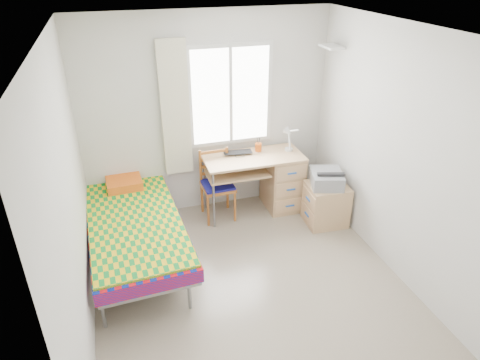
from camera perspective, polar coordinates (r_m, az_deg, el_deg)
name	(u,v)px	position (r m, az deg, el deg)	size (l,w,h in m)	color
floor	(250,283)	(4.74, 1.30, -13.61)	(3.50, 3.50, 0.00)	#BCAD93
ceiling	(253,31)	(3.59, 1.76, 19.20)	(3.50, 3.50, 0.00)	white
wall_back	(208,116)	(5.55, -4.33, 8.45)	(3.20, 3.20, 0.00)	silver
wall_left	(70,203)	(3.86, -21.69, -2.82)	(3.50, 3.50, 0.00)	silver
wall_right	(398,155)	(4.72, 20.28, 3.10)	(3.50, 3.50, 0.00)	silver
window	(230,96)	(5.52, -1.28, 11.15)	(1.10, 0.04, 1.30)	white
curtain	(175,110)	(5.36, -8.63, 9.21)	(0.35, 0.05, 1.70)	beige
floating_shelf	(332,47)	(5.53, 12.14, 17.00)	(0.20, 0.32, 0.03)	white
bed	(134,222)	(5.02, -13.90, -5.44)	(1.09, 2.20, 0.93)	gray
desk	(277,178)	(5.84, 5.02, 0.24)	(1.31, 0.61, 0.81)	tan
chair	(217,180)	(5.60, -3.06, -0.06)	(0.41, 0.41, 0.93)	#A96820
cabinet	(326,204)	(5.65, 11.36, -3.20)	(0.54, 0.48, 0.55)	tan
printer	(326,178)	(5.49, 11.45, 0.24)	(0.49, 0.53, 0.19)	#919398
laptop	(239,154)	(5.59, -0.19, 3.42)	(0.38, 0.24, 0.03)	black
pen_cup	(258,147)	(5.71, 2.45, 4.39)	(0.09, 0.09, 0.11)	#F65C1B
task_lamp	(289,136)	(5.56, 6.52, 5.82)	(0.23, 0.32, 0.41)	white
book	(238,174)	(5.61, -0.28, 0.85)	(0.19, 0.26, 0.02)	gray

